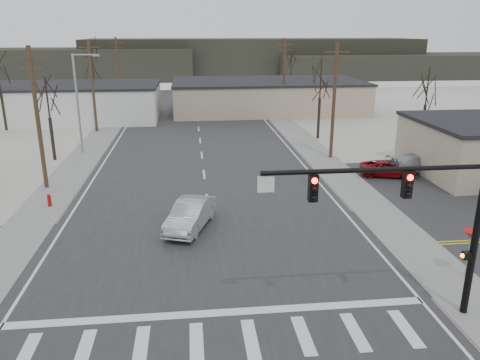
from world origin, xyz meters
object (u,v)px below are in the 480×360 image
object	(u,v)px
sedan_crossing	(190,215)
car_far_a	(213,105)
traffic_signal_mast	(433,207)
car_parked_red	(388,169)
fire_hydrant	(49,200)
car_parked_silver	(417,163)
car_far_b	(197,99)

from	to	relation	value
sedan_crossing	car_far_a	xyz separation A→B (m)	(3.51, 41.16, -0.03)
traffic_signal_mast	car_parked_red	xyz separation A→B (m)	(6.41, 18.25, -4.05)
fire_hydrant	car_parked_red	bearing A→B (deg)	9.38
fire_hydrant	sedan_crossing	size ratio (longest dim) A/B	0.18
car_far_a	car_parked_silver	size ratio (longest dim) A/B	1.10
car_far_a	car_far_b	xyz separation A→B (m)	(-2.08, 7.42, -0.17)
fire_hydrant	car_far_b	world-z (taller)	car_far_b
traffic_signal_mast	car_parked_silver	bearing A→B (deg)	64.37
car_far_b	fire_hydrant	bearing A→B (deg)	-108.87
fire_hydrant	sedan_crossing	bearing A→B (deg)	-26.10
car_far_a	car_far_b	size ratio (longest dim) A/B	1.49
traffic_signal_mast	car_parked_red	distance (m)	19.76
fire_hydrant	traffic_signal_mast	bearing A→B (deg)	-38.13
fire_hydrant	car_far_b	xyz separation A→B (m)	(10.51, 44.14, 0.21)
sedan_crossing	car_far_b	xyz separation A→B (m)	(1.44, 48.58, -0.19)
car_far_a	car_far_b	world-z (taller)	car_far_a
car_far_b	car_far_a	bearing A→B (deg)	-79.85
car_parked_silver	fire_hydrant	bearing A→B (deg)	86.41
traffic_signal_mast	car_far_a	size ratio (longest dim) A/B	1.66
car_far_b	car_parked_red	distance (m)	42.46
fire_hydrant	car_parked_red	size ratio (longest dim) A/B	0.20
car_far_a	car_parked_silver	world-z (taller)	car_far_a
car_far_a	fire_hydrant	bearing A→B (deg)	85.81
sedan_crossing	car_parked_silver	xyz separation A→B (m)	(18.23, 9.44, -0.11)
car_far_a	car_parked_red	xyz separation A→B (m)	(11.92, -32.67, -0.20)
traffic_signal_mast	car_far_a	distance (m)	51.36
traffic_signal_mast	fire_hydrant	xyz separation A→B (m)	(-18.09, 14.20, -4.22)
car_far_b	sedan_crossing	bearing A→B (deg)	-97.18
traffic_signal_mast	car_far_b	xyz separation A→B (m)	(-7.58, 58.34, -4.01)
car_far_a	car_parked_silver	bearing A→B (deg)	129.63
car_parked_red	car_parked_silver	world-z (taller)	car_parked_silver
sedan_crossing	car_parked_red	distance (m)	17.62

